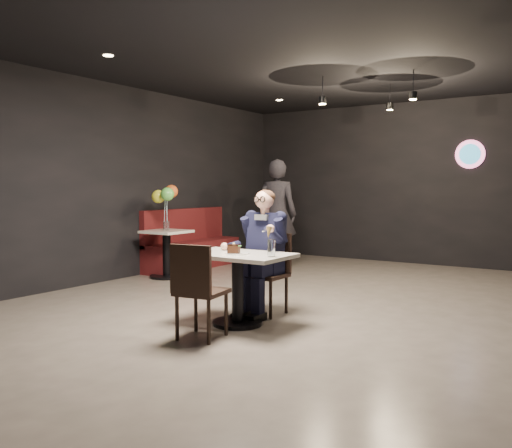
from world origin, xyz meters
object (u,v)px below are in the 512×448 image
Objects in this scene: chair_far at (266,274)px; chair_near at (202,290)px; seated_man at (266,251)px; passerby at (277,214)px; booth_bench at (193,239)px; main_table at (238,289)px; sundae_glass at (271,248)px; balloon_vase at (166,226)px; side_table at (167,253)px.

chair_far is 1.14m from chair_near.
passerby is at bearing 118.84° from seated_man.
seated_man is 0.69× the size of booth_bench.
booth_bench is at bearing 16.19° from passerby.
passerby reaches higher than chair_near.
main_table is 0.63m from sundae_glass.
sundae_glass is (0.43, -0.59, 0.12)m from seated_man.
booth_bench is (-2.91, 2.77, 0.15)m from main_table.
main_table is 0.58× the size of passerby.
chair_near is 0.44× the size of booth_bench.
chair_far is 5.33× the size of sundae_glass.
chair_near is 1.17m from seated_man.
chair_near reaches higher than balloon_vase.
chair_far is at bearing 126.46° from sundae_glass.
booth_bench reaches higher than balloon_vase.
main_table is 1.40× the size of side_table.
main_table is 3.19m from balloon_vase.
sundae_glass is at bearing 43.25° from chair_near.
balloon_vase is at bearing 154.89° from chair_far.
seated_man reaches higher than sundae_glass.
sundae_glass is 0.08× the size of booth_bench.
chair_far is 3.67m from booth_bench.
sundae_glass is 0.22× the size of side_table.
balloon_vase is 2.04m from passerby.
balloon_vase is (-2.61, 1.77, 0.45)m from main_table.
main_table is 4.03m from booth_bench.
chair_far is (0.00, 0.55, 0.09)m from main_table.
main_table is 7.69× the size of balloon_vase.
main_table is 0.60m from chair_near.
sundae_glass is 3.57m from side_table.
booth_bench is (-3.35, 2.81, -0.31)m from sundae_glass.
booth_bench is at bearing 122.35° from chair_near.
side_table is (-2.61, 1.22, -0.33)m from seated_man.
passerby is (0.95, 1.80, 0.56)m from side_table.
main_table is at bearing 175.04° from sundae_glass.
main_table is at bearing -34.18° from balloon_vase.
side_table is at bearing 0.00° from balloon_vase.
sundae_glass is at bearing -30.74° from side_table.
sundae_glass reaches higher than balloon_vase.
side_table is 5.48× the size of balloon_vase.
sundae_glass reaches higher than chair_far.
sundae_glass is 3.55m from balloon_vase.
balloon_vase is (-2.61, 1.22, 0.10)m from seated_man.
chair_near is 0.64× the size of seated_man.
passerby is at bearing 118.84° from chair_far.
booth_bench is at bearing 139.96° from sundae_glass.
booth_bench is at bearing 142.63° from seated_man.
side_table is at bearing 45.72° from passerby.
booth_bench is 1.09m from balloon_vase.
passerby reaches higher than side_table.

